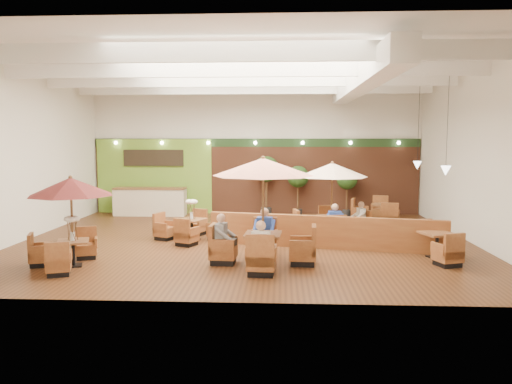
# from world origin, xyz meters

# --- Properties ---
(room) EXTENTS (14.04, 14.00, 5.52)m
(room) POSITION_xyz_m (0.25, 1.22, 3.63)
(room) COLOR #381E0F
(room) RESTS_ON ground
(service_counter) EXTENTS (3.00, 0.75, 1.18)m
(service_counter) POSITION_xyz_m (-4.40, 5.10, 0.58)
(service_counter) COLOR beige
(service_counter) RESTS_ON ground
(booth_divider) EXTENTS (6.85, 1.54, 0.96)m
(booth_divider) POSITION_xyz_m (2.38, -0.98, 0.48)
(booth_divider) COLOR brown
(booth_divider) RESTS_ON ground
(table_0) EXTENTS (2.24, 2.37, 2.30)m
(table_0) POSITION_xyz_m (-4.16, -3.40, 1.65)
(table_0) COLOR brown
(table_0) RESTS_ON ground
(table_1) EXTENTS (2.74, 2.74, 2.78)m
(table_1) POSITION_xyz_m (0.65, -2.93, 1.88)
(table_1) COLOR brown
(table_1) RESTS_ON ground
(table_2) EXTENTS (2.52, 2.52, 2.49)m
(table_2) POSITION_xyz_m (2.75, 0.71, 1.71)
(table_2) COLOR brown
(table_2) RESTS_ON ground
(table_3) EXTENTS (2.45, 2.45, 1.46)m
(table_3) POSITION_xyz_m (-1.73, 0.05, 0.41)
(table_3) COLOR brown
(table_3) RESTS_ON ground
(table_4) EXTENTS (1.01, 2.50, 0.88)m
(table_4) POSITION_xyz_m (5.32, -2.01, 0.34)
(table_4) COLOR brown
(table_4) RESTS_ON ground
(table_5) EXTENTS (1.83, 2.63, 0.94)m
(table_5) POSITION_xyz_m (4.78, 3.57, 0.35)
(table_5) COLOR brown
(table_5) RESTS_ON ground
(topiary_0) EXTENTS (1.08, 1.08, 2.50)m
(topiary_0) POSITION_xyz_m (0.48, 5.30, 1.86)
(topiary_0) COLOR black
(topiary_0) RESTS_ON ground
(topiary_1) EXTENTS (0.90, 0.90, 2.10)m
(topiary_1) POSITION_xyz_m (1.81, 5.30, 1.56)
(topiary_1) COLOR black
(topiary_1) RESTS_ON ground
(topiary_2) EXTENTS (0.85, 0.85, 1.97)m
(topiary_2) POSITION_xyz_m (3.84, 5.30, 1.47)
(topiary_2) COLOR black
(topiary_2) RESTS_ON ground
(diner_0) EXTENTS (0.45, 0.39, 0.85)m
(diner_0) POSITION_xyz_m (0.65, -3.95, 0.78)
(diner_0) COLOR white
(diner_0) RESTS_ON ground
(diner_1) EXTENTS (0.44, 0.37, 0.85)m
(diner_1) POSITION_xyz_m (0.65, -1.91, 0.78)
(diner_1) COLOR #294BB4
(diner_1) RESTS_ON ground
(diner_2) EXTENTS (0.37, 0.44, 0.84)m
(diner_2) POSITION_xyz_m (-0.37, -2.93, 0.77)
(diner_2) COLOR slate
(diner_2) RESTS_ON ground
(diner_3) EXTENTS (0.39, 0.32, 0.78)m
(diner_3) POSITION_xyz_m (2.75, -0.20, 0.75)
(diner_3) COLOR #294BB4
(diner_3) RESTS_ON ground
(diner_4) EXTENTS (0.32, 0.38, 0.73)m
(diner_4) POSITION_xyz_m (3.66, 0.71, 0.73)
(diner_4) COLOR white
(diner_4) RESTS_ON ground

